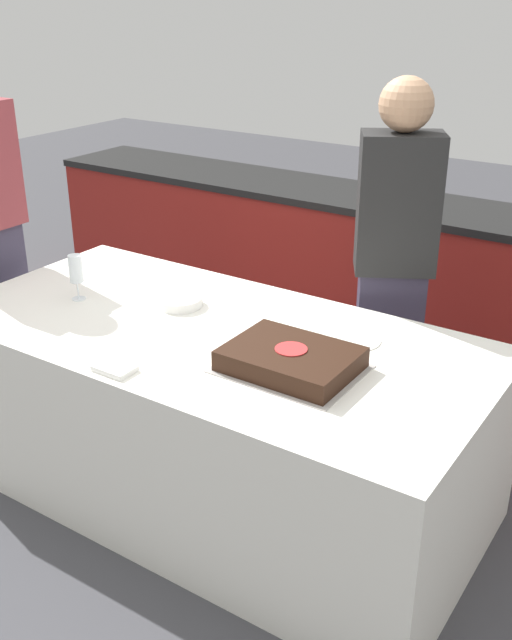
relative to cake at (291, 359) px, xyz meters
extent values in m
plane|color=#424247|center=(-0.42, 0.10, -0.79)|extent=(14.00, 14.00, 0.00)
cube|color=maroon|center=(-0.42, 1.70, -0.35)|extent=(4.40, 0.55, 0.88)
cube|color=black|center=(-0.42, 1.70, 0.11)|extent=(4.40, 0.58, 0.04)
cube|color=white|center=(-0.42, 0.10, -0.41)|extent=(2.20, 1.06, 0.75)
cube|color=#B7B2AD|center=(0.00, 0.00, -0.04)|extent=(0.48, 0.37, 0.00)
cube|color=black|center=(0.00, 0.00, 0.00)|extent=(0.44, 0.33, 0.07)
cylinder|color=red|center=(0.00, 0.00, 0.04)|extent=(0.11, 0.11, 0.00)
cylinder|color=white|center=(-0.68, 0.23, -0.02)|extent=(0.19, 0.19, 0.04)
cylinder|color=white|center=(-1.09, 0.04, -0.04)|extent=(0.06, 0.06, 0.00)
cylinder|color=white|center=(-1.09, 0.04, 0.00)|extent=(0.01, 0.01, 0.08)
cylinder|color=white|center=(-1.09, 0.04, 0.10)|extent=(0.06, 0.06, 0.12)
cylinder|color=white|center=(0.08, 0.33, -0.04)|extent=(0.20, 0.20, 0.00)
cube|color=white|center=(-0.51, -0.35, -0.03)|extent=(0.14, 0.10, 0.02)
cube|color=#383347|center=(0.00, 0.85, -0.36)|extent=(0.33, 0.28, 0.86)
cube|color=black|center=(0.00, 0.85, 0.36)|extent=(0.39, 0.34, 0.59)
sphere|color=tan|center=(0.00, 0.85, 0.76)|extent=(0.22, 0.22, 0.22)
camera|label=1|loc=(1.18, -2.00, 1.20)|focal=42.00mm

